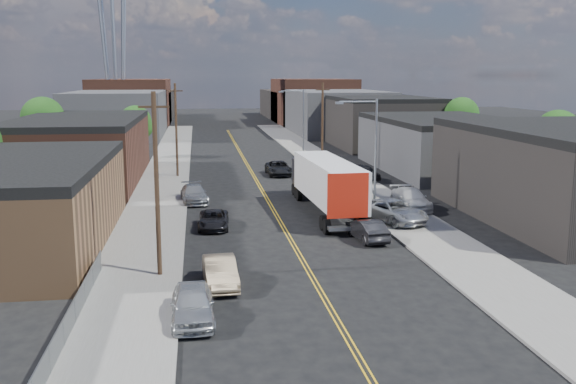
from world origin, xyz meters
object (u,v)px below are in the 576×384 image
object	(u,v)px
car_left_d	(194,194)
car_right_oncoming	(367,230)
car_left_a	(192,304)
car_right_lot_c	(364,172)
car_right_lot_a	(393,211)
semi_truck	(324,181)
car_right_lot_b	(411,199)
car_ahead_truck	(279,168)
car_left_b	(220,272)
car_left_c	(214,220)

from	to	relation	value
car_left_d	car_right_oncoming	bearing A→B (deg)	-57.87
car_left_a	car_right_lot_c	xyz separation A→B (m)	(17.40, 36.49, 0.15)
car_right_lot_a	car_left_d	bearing A→B (deg)	123.51
semi_truck	car_right_lot_b	distance (m)	7.24
car_left_d	car_ahead_truck	size ratio (longest dim) A/B	0.95
semi_truck	car_left_a	distance (m)	24.54
semi_truck	car_right_lot_b	size ratio (longest dim) A/B	3.02
car_left_b	car_left_d	xyz separation A→B (m)	(-1.40, 22.75, 0.00)
semi_truck	car_right_lot_a	xyz separation A→B (m)	(4.26, -4.93, -1.52)
car_right_oncoming	car_right_lot_c	xyz separation A→B (m)	(6.00, 23.68, 0.23)
car_ahead_truck	car_right_lot_b	bearing A→B (deg)	-68.71
car_right_lot_a	car_right_lot_c	distance (m)	19.43
car_right_lot_b	car_right_lot_c	bearing A→B (deg)	90.14
car_left_b	car_right_lot_a	world-z (taller)	car_right_lot_a
car_right_oncoming	car_ahead_truck	xyz separation A→B (m)	(-2.24, 28.95, 0.04)
car_right_lot_a	car_ahead_truck	bearing A→B (deg)	81.01
semi_truck	car_left_d	distance (m)	11.75
car_right_lot_b	semi_truck	bearing A→B (deg)	175.54
car_left_d	car_right_lot_c	size ratio (longest dim) A/B	1.10
car_right_lot_a	car_right_lot_b	xyz separation A→B (m)	(2.80, 4.36, -0.01)
car_left_b	car_left_c	size ratio (longest dim) A/B	1.00
car_left_c	car_right_lot_a	xyz separation A→B (m)	(13.20, -0.38, 0.33)
car_right_lot_b	car_ahead_truck	world-z (taller)	car_right_lot_b
car_left_c	car_right_lot_a	bearing A→B (deg)	1.18
car_right_lot_a	car_left_a	bearing A→B (deg)	-151.72
car_right_lot_c	car_right_lot_a	bearing A→B (deg)	-111.71
car_left_a	car_left_c	size ratio (longest dim) A/B	1.03
car_left_b	car_left_c	xyz separation A→B (m)	(-0.00, 12.91, -0.12)
car_right_lot_c	car_ahead_truck	bearing A→B (deg)	133.97
car_left_b	car_right_oncoming	xyz separation A→B (m)	(10.00, 8.07, -0.03)
semi_truck	car_right_lot_c	distance (m)	16.02
car_left_d	car_ahead_truck	bearing A→B (deg)	51.60
semi_truck	car_left_a	xyz separation A→B (m)	(-10.34, -22.19, -1.68)
car_left_b	car_right_lot_b	world-z (taller)	car_right_lot_b
semi_truck	car_ahead_truck	bearing A→B (deg)	91.22
car_left_b	car_ahead_truck	size ratio (longest dim) A/B	0.84
car_right_oncoming	car_ahead_truck	size ratio (longest dim) A/B	0.80
car_left_d	car_ahead_truck	distance (m)	16.97
semi_truck	car_right_lot_c	world-z (taller)	semi_truck
car_right_oncoming	car_ahead_truck	distance (m)	29.04
semi_truck	car_left_b	distance (m)	19.69
car_right_lot_b	car_right_lot_c	size ratio (longest dim) A/B	1.17
car_left_c	car_left_d	bearing A→B (deg)	100.93
car_left_a	car_right_lot_a	xyz separation A→B (m)	(14.60, 17.27, 0.16)
car_left_a	car_left_d	size ratio (longest dim) A/B	0.91
semi_truck	car_left_d	world-z (taller)	semi_truck
car_left_c	car_right_oncoming	distance (m)	11.11
car_right_oncoming	car_right_lot_b	bearing A→B (deg)	-131.41
car_left_a	semi_truck	bearing A→B (deg)	63.85
car_ahead_truck	car_right_lot_a	bearing A→B (deg)	-78.44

